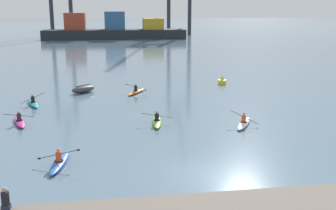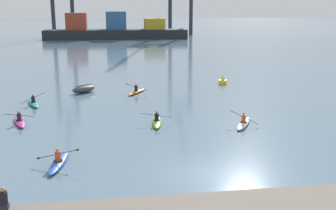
# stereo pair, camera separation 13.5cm
# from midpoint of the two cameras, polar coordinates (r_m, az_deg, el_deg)

# --- Properties ---
(ground_plane) EXTENTS (800.00, 800.00, 0.00)m
(ground_plane) POSITION_cam_midpoint_polar(r_m,az_deg,el_deg) (19.98, 5.64, -9.88)
(ground_plane) COLOR slate
(container_barge) EXTENTS (39.54, 8.50, 7.57)m
(container_barge) POSITION_cam_midpoint_polar(r_m,az_deg,el_deg) (115.22, -7.87, 10.57)
(container_barge) COLOR #1E2328
(container_barge) RESTS_ON ground
(capsized_dinghy) EXTENTS (2.68, 2.53, 0.76)m
(capsized_dinghy) POSITION_cam_midpoint_polar(r_m,az_deg,el_deg) (39.95, -12.13, 2.24)
(capsized_dinghy) COLOR #38383D
(capsized_dinghy) RESTS_ON ground
(channel_buoy) EXTENTS (0.90, 0.90, 1.00)m
(channel_buoy) POSITION_cam_midpoint_polar(r_m,az_deg,el_deg) (44.12, 7.67, 3.47)
(channel_buoy) COLOR yellow
(channel_buoy) RESTS_ON ground
(kayak_lime) EXTENTS (2.26, 3.45, 0.95)m
(kayak_lime) POSITION_cam_midpoint_polar(r_m,az_deg,el_deg) (28.42, -1.74, -2.33)
(kayak_lime) COLOR #7ABC2D
(kayak_lime) RESTS_ON ground
(kayak_magenta) EXTENTS (2.15, 3.42, 0.95)m
(kayak_magenta) POSITION_cam_midpoint_polar(r_m,az_deg,el_deg) (30.34, -20.65, -2.19)
(kayak_magenta) COLOR #C13384
(kayak_magenta) RESTS_ON ground
(kayak_white) EXTENTS (2.21, 3.25, 1.08)m
(kayak_white) POSITION_cam_midpoint_polar(r_m,az_deg,el_deg) (28.47, 10.67, -2.53)
(kayak_white) COLOR silver
(kayak_white) RESTS_ON ground
(kayak_teal) EXTENTS (2.07, 3.41, 1.06)m
(kayak_teal) POSITION_cam_midpoint_polar(r_m,az_deg,el_deg) (35.89, -18.88, 0.28)
(kayak_teal) COLOR teal
(kayak_teal) RESTS_ON ground
(kayak_blue) EXTENTS (2.24, 3.45, 0.95)m
(kayak_blue) POSITION_cam_midpoint_polar(r_m,az_deg,el_deg) (21.74, -15.46, -7.86)
(kayak_blue) COLOR #2856B2
(kayak_blue) RESTS_ON ground
(kayak_orange) EXTENTS (2.21, 3.25, 0.95)m
(kayak_orange) POSITION_cam_midpoint_polar(r_m,az_deg,el_deg) (38.95, -4.68, 1.95)
(kayak_orange) COLOR orange
(kayak_orange) RESTS_ON ground
(seated_onlooker) EXTENTS (0.32, 0.30, 0.90)m
(seated_onlooker) POSITION_cam_midpoint_polar(r_m,az_deg,el_deg) (16.49, -22.48, -12.41)
(seated_onlooker) COLOR #23283D
(seated_onlooker) RESTS_ON stone_quay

